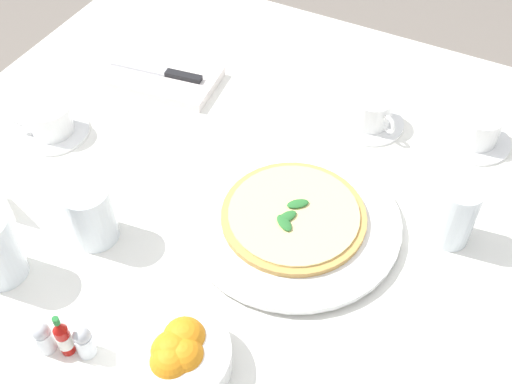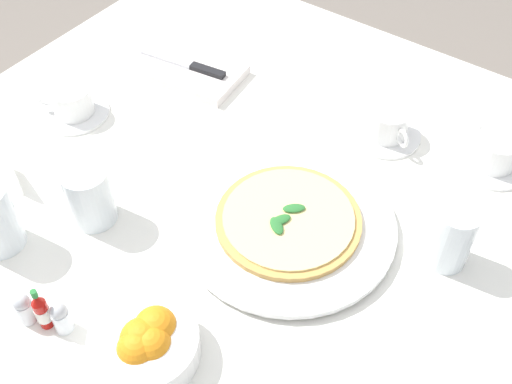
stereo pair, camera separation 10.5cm
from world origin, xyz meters
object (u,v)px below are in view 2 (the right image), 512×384
Objects in this scene: coffee_cup_near_left at (496,153)px; salt_shaker at (25,309)px; menu_card at (7,168)px; coffee_cup_center_back at (388,125)px; pizza_plate at (288,225)px; dinner_knife at (186,64)px; hot_sauce_bottle at (42,311)px; water_glass_near_right at (451,238)px; pepper_shaker at (63,320)px; napkin_folded at (188,70)px; pizza at (288,219)px; citrus_bowl at (146,343)px; coffee_cup_far_right at (72,103)px; water_glass_left_edge at (90,199)px.

salt_shaker is at bearing 58.49° from coffee_cup_near_left.
coffee_cup_center_back is at bearing 62.49° from menu_card.
pizza_plate is 1.77× the size of dinner_knife.
dinner_knife is (0.40, -0.22, 0.01)m from pizza_plate.
water_glass_near_right is at bearing -133.30° from hot_sauce_bottle.
napkin_folded is at bearing -66.76° from pepper_shaker.
pizza is 0.29m from coffee_cup_center_back.
citrus_bowl is (0.06, 0.59, 0.00)m from coffee_cup_center_back.
coffee_cup_center_back reaches higher than dinner_knife.
menu_card reaches higher than pepper_shaker.
water_glass_near_right is at bearing -124.19° from citrus_bowl.
napkin_folded is at bearing 9.30° from coffee_cup_center_back.
coffee_cup_far_right is 0.56× the size of napkin_folded.
pepper_shaker is (-0.06, -0.02, 0.00)m from salt_shaker.
menu_card is (0.24, -0.17, 0.00)m from salt_shaker.
water_glass_left_edge is 0.21m from pepper_shaker.
pizza is 1.19× the size of dinner_knife.
water_glass_left_edge is 1.25× the size of hot_sauce_bottle.
pizza_plate is at bearing -117.84° from hot_sauce_bottle.
hot_sauce_bottle is (-0.09, 0.18, -0.01)m from water_glass_left_edge.
coffee_cup_near_left is 2.31× the size of salt_shaker.
water_glass_near_right is at bearing -158.13° from pizza.
menu_card is at bearing 102.25° from coffee_cup_far_right.
dinner_knife is (-0.09, -0.22, -0.00)m from coffee_cup_far_right.
hot_sauce_bottle is at bearing 116.02° from water_glass_left_edge.
coffee_cup_far_right is at bearing -51.69° from salt_shaker.
coffee_cup_far_right is 0.87× the size of citrus_bowl.
pepper_shaker is at bearing 74.10° from coffee_cup_center_back.
pizza is at bearing 85.32° from coffee_cup_center_back.
water_glass_left_edge is (0.50, 0.26, -0.01)m from water_glass_near_right.
pizza_plate is 1.48× the size of pizza.
pizza_plate is 0.39m from hot_sauce_bottle.
coffee_cup_near_left is 0.68m from citrus_bowl.
pepper_shaker is at bearing 135.15° from coffee_cup_far_right.
pepper_shaker is (0.38, 0.43, -0.03)m from water_glass_near_right.
dinner_knife is at bearing -71.98° from water_glass_left_edge.
water_glass_near_right is 1.27× the size of menu_card.
coffee_cup_center_back is at bearing -105.90° from pepper_shaker.
napkin_folded is at bearing -72.38° from water_glass_left_edge.
pizza is 1.79× the size of coffee_cup_center_back.
pizza is 0.25m from water_glass_near_right.
menu_card is (0.30, -0.15, 0.00)m from pepper_shaker.
coffee_cup_near_left is at bearing -122.42° from pizza_plate.
water_glass_left_edge is 0.53× the size of dinner_knife.
dinner_knife is at bearing 99.82° from menu_card.
water_glass_left_edge is 1.85× the size of salt_shaker.
citrus_bowl is (-0.36, 0.52, 0.02)m from napkin_folded.
coffee_cup_near_left reaches higher than menu_card.
water_glass_left_edge is 0.27m from citrus_bowl.
napkin_folded is 4.15× the size of salt_shaker.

